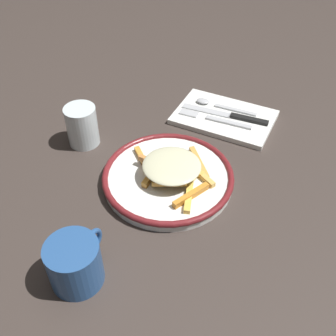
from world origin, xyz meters
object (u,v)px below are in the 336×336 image
Objects in this scene: knife at (232,116)px; fork at (215,119)px; fries_heap at (172,169)px; water_glass at (82,126)px; spoon at (215,105)px; coffee_mug at (75,263)px; napkin at (224,117)px; plate at (168,177)px.

fork is at bearing 135.96° from knife.
water_glass reaches higher than fries_heap.
spoon is 0.54m from coffee_mug.
fries_heap is 0.28m from spoon.
fork is 0.49m from coffee_mug.
napkin is at bearing -45.60° from water_glass.
plate is 0.27m from coffee_mug.
fries_heap is 1.28× the size of spoon.
fork is 0.84× the size of knife.
coffee_mug reaches higher than knife.
fries_heap is at bearing -177.51° from fork.
knife reaches higher than napkin.
water_glass reaches higher than fork.
fork is (0.22, -0.00, 0.00)m from plate.
napkin is 0.04m from spoon.
spoon is at bearing 22.76° from fork.
napkin is at bearing 97.69° from knife.
fries_heap reaches higher than napkin.
spoon is (0.05, 0.02, 0.00)m from fork.
coffee_mug is (-0.49, 0.02, 0.03)m from fork.
fries_heap is 0.23m from fork.
knife is (0.03, -0.03, 0.00)m from fork.
water_glass is (-0.26, 0.20, 0.03)m from spoon.
spoon is 0.33m from water_glass.
plate is at bearing -175.35° from spoon.
plate is 0.23m from water_glass.
spoon is (0.02, 0.03, 0.01)m from napkin.
plate is 1.73× the size of spoon.
water_glass is at bearing 132.54° from knife.
fries_heap is 0.26m from napkin.
knife is at bearing -4.73° from fries_heap.
coffee_mug is (-0.26, 0.02, 0.03)m from plate.
fork is 1.95× the size of water_glass.
coffee_mug is (-0.52, 0.03, 0.03)m from napkin.
coffee_mug is (-0.28, -0.21, -0.00)m from water_glass.
plate reaches higher than fork.
water_glass is at bearing 134.40° from napkin.
napkin is (0.25, -0.00, -0.03)m from fries_heap.
spoon is (0.28, 0.03, -0.02)m from fries_heap.
fries_heap reaches higher than plate.
coffee_mug reaches higher than napkin.
water_glass reaches higher than napkin.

